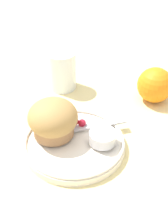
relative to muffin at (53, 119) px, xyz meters
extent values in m
plane|color=beige|center=(0.05, -0.01, -0.05)|extent=(3.00, 3.00, 0.00)
cylinder|color=silver|center=(0.04, -0.01, -0.05)|extent=(0.20, 0.20, 0.01)
torus|color=silver|center=(0.04, -0.01, -0.04)|extent=(0.19, 0.19, 0.01)
cylinder|color=#9E7047|center=(0.00, 0.00, -0.02)|extent=(0.08, 0.08, 0.03)
ellipsoid|color=#A87F47|center=(0.00, 0.00, 0.01)|extent=(0.10, 0.10, 0.07)
cylinder|color=silver|center=(0.10, 0.01, -0.02)|extent=(0.05, 0.05, 0.02)
cylinder|color=beige|center=(0.10, 0.01, -0.01)|extent=(0.05, 0.05, 0.00)
sphere|color=#B7192D|center=(0.03, 0.04, -0.03)|extent=(0.02, 0.02, 0.02)
sphere|color=#B7192D|center=(0.05, 0.04, -0.03)|extent=(0.02, 0.02, 0.02)
cube|color=#B7B7BC|center=(0.05, 0.03, -0.03)|extent=(0.15, 0.11, 0.00)
sphere|color=orange|center=(0.16, 0.20, -0.01)|extent=(0.08, 0.08, 0.08)
cylinder|color=silver|center=(-0.06, 0.19, -0.01)|extent=(0.07, 0.07, 0.09)
camera|label=1|loc=(0.20, -0.42, 0.37)|focal=50.00mm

